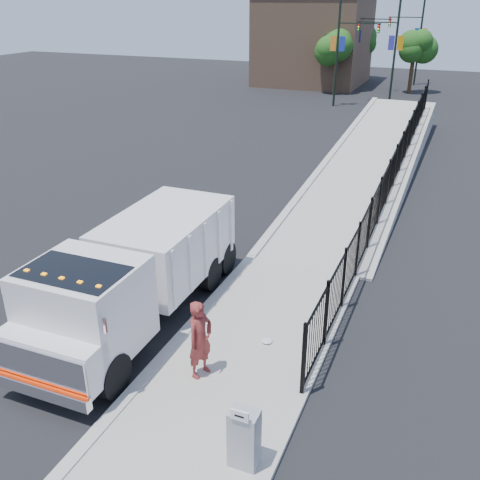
% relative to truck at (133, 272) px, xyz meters
% --- Properties ---
extents(ground, '(120.00, 120.00, 0.00)m').
position_rel_truck_xyz_m(ground, '(1.54, 0.79, -1.55)').
color(ground, black).
rests_on(ground, ground).
extents(sidewalk, '(3.55, 12.00, 0.12)m').
position_rel_truck_xyz_m(sidewalk, '(3.46, -1.21, -1.49)').
color(sidewalk, '#9E998E').
rests_on(sidewalk, ground).
extents(curb, '(0.30, 12.00, 0.16)m').
position_rel_truck_xyz_m(curb, '(1.54, -1.21, -1.47)').
color(curb, '#ADAAA3').
rests_on(curb, ground).
extents(ramp, '(3.95, 24.06, 3.19)m').
position_rel_truck_xyz_m(ramp, '(3.66, 16.79, -1.55)').
color(ramp, '#9E998E').
rests_on(ramp, ground).
extents(iron_fence, '(0.10, 28.00, 1.80)m').
position_rel_truck_xyz_m(iron_fence, '(5.09, 12.79, -0.65)').
color(iron_fence, black).
rests_on(iron_fence, ground).
extents(truck, '(2.71, 8.05, 2.75)m').
position_rel_truck_xyz_m(truck, '(0.00, 0.00, 0.00)').
color(truck, black).
rests_on(truck, ground).
extents(worker, '(0.65, 0.81, 1.94)m').
position_rel_truck_xyz_m(worker, '(2.70, -1.47, -0.46)').
color(worker, maroon).
rests_on(worker, sidewalk).
extents(utility_cabinet, '(0.55, 0.40, 1.25)m').
position_rel_truck_xyz_m(utility_cabinet, '(4.64, -3.55, -0.80)').
color(utility_cabinet, gray).
rests_on(utility_cabinet, sidewalk).
extents(arrow_sign, '(0.35, 0.04, 0.22)m').
position_rel_truck_xyz_m(arrow_sign, '(4.64, -3.77, -0.07)').
color(arrow_sign, white).
rests_on(arrow_sign, utility_cabinet).
extents(debris, '(0.30, 0.30, 0.07)m').
position_rel_truck_xyz_m(debris, '(3.71, 0.31, -1.39)').
color(debris, silver).
rests_on(debris, sidewalk).
extents(light_pole_0, '(3.77, 0.22, 8.00)m').
position_rel_truck_xyz_m(light_pole_0, '(-2.16, 33.36, 2.82)').
color(light_pole_0, black).
rests_on(light_pole_0, ground).
extents(light_pole_1, '(3.78, 0.22, 8.00)m').
position_rel_truck_xyz_m(light_pole_1, '(1.34, 35.80, 2.82)').
color(light_pole_1, black).
rests_on(light_pole_1, ground).
extents(light_pole_2, '(3.77, 0.22, 8.00)m').
position_rel_truck_xyz_m(light_pole_2, '(-2.59, 41.99, 2.82)').
color(light_pole_2, black).
rests_on(light_pole_2, ground).
extents(light_pole_3, '(3.78, 0.22, 8.00)m').
position_rel_truck_xyz_m(light_pole_3, '(2.11, 47.38, 2.82)').
color(light_pole_3, black).
rests_on(light_pole_3, ground).
extents(tree_0, '(2.80, 2.80, 5.40)m').
position_rel_truck_xyz_m(tree_0, '(-3.70, 38.73, 2.41)').
color(tree_0, '#382314').
rests_on(tree_0, ground).
extents(tree_1, '(2.30, 2.30, 5.15)m').
position_rel_truck_xyz_m(tree_1, '(2.51, 42.31, 2.37)').
color(tree_1, '#382314').
rests_on(tree_1, ground).
extents(tree_2, '(2.74, 2.74, 5.37)m').
position_rel_truck_xyz_m(tree_2, '(-3.51, 49.83, 2.41)').
color(tree_2, '#382314').
rests_on(tree_2, ground).
extents(building, '(10.00, 10.00, 8.00)m').
position_rel_truck_xyz_m(building, '(-7.46, 44.79, 2.45)').
color(building, '#8C664C').
rests_on(building, ground).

